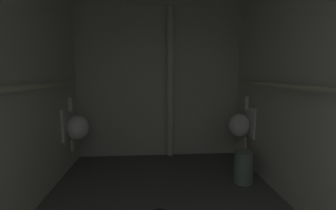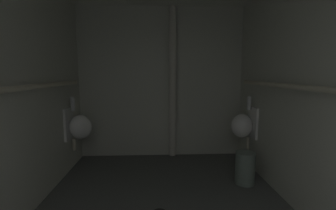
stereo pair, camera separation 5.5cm
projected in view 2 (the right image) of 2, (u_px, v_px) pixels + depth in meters
wall_right at (330, 93)px, 1.88m from camera, size 0.06×3.96×2.39m
wall_back at (161, 83)px, 3.74m from camera, size 2.72×0.06×2.39m
urinal_left_mid at (79, 126)px, 3.20m from camera, size 0.32×0.30×0.76m
urinal_right_mid at (243, 125)px, 3.28m from camera, size 0.32×0.30×0.76m
supply_pipe_left at (1, 90)px, 1.73m from camera, size 0.06×3.26×0.06m
supply_pipe_right at (321, 89)px, 1.85m from camera, size 0.06×3.20×0.06m
standpipe_back_wall at (172, 84)px, 3.64m from camera, size 0.11×0.11×2.34m
waste_bin at (245, 168)px, 2.85m from camera, size 0.24×0.24×0.40m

